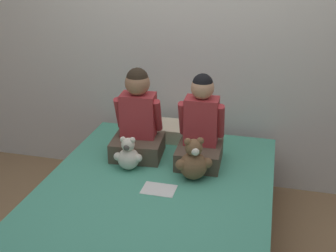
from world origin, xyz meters
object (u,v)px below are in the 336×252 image
child_on_left (138,121)px  teddy_bear_held_by_right_child (194,162)px  child_on_right (201,128)px  bed (155,220)px  teddy_bear_held_by_left_child (128,156)px  pillow_at_headboard (181,132)px  sign_card (159,189)px

child_on_left → teddy_bear_held_by_right_child: bearing=-33.6°
child_on_right → bed: bearing=-117.9°
bed → teddy_bear_held_by_left_child: teddy_bear_held_by_left_child is taller
pillow_at_headboard → sign_card: (0.03, -0.78, -0.05)m
pillow_at_headboard → sign_card: 0.79m
bed → child_on_left: bearing=119.0°
sign_card → teddy_bear_held_by_left_child: bearing=142.0°
teddy_bear_held_by_left_child → teddy_bear_held_by_right_child: size_ratio=0.82×
bed → teddy_bear_held_by_right_child: (0.21, 0.19, 0.37)m
child_on_right → teddy_bear_held_by_left_child: 0.53m
teddy_bear_held_by_left_child → teddy_bear_held_by_right_child: teddy_bear_held_by_right_child is taller
sign_card → teddy_bear_held_by_right_child: bearing=47.3°
teddy_bear_held_by_right_child → bed: bearing=-161.2°
pillow_at_headboard → child_on_right: bearing=-57.7°
bed → child_on_right: 0.70m
bed → sign_card: 0.25m
child_on_right → teddy_bear_held_by_right_child: 0.28m
child_on_left → child_on_right: size_ratio=1.02×
teddy_bear_held_by_right_child → sign_card: 0.29m
bed → teddy_bear_held_by_right_child: bearing=41.0°
child_on_left → sign_card: (0.28, -0.45, -0.26)m
pillow_at_headboard → teddy_bear_held_by_left_child: bearing=-112.8°
child_on_left → teddy_bear_held_by_right_child: child_on_left is taller
teddy_bear_held_by_left_child → bed: bearing=-45.3°
bed → teddy_bear_held_by_left_child: 0.47m
bed → teddy_bear_held_by_left_child: size_ratio=7.94×
bed → teddy_bear_held_by_right_child: teddy_bear_held_by_right_child is taller
pillow_at_headboard → bed: bearing=-90.0°
child_on_right → teddy_bear_held_by_right_child: (0.00, -0.25, -0.13)m
child_on_right → teddy_bear_held_by_left_child: child_on_right is taller
pillow_at_headboard → sign_card: pillow_at_headboard is taller
child_on_left → pillow_at_headboard: child_on_left is taller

